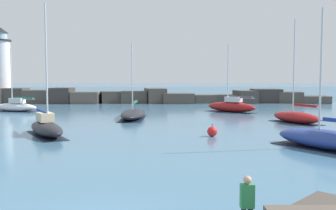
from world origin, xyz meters
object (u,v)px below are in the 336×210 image
sailboat_moored_0 (133,114)px  sailboat_moored_1 (46,127)px  lighthouse (2,71)px  sailboat_moored_7 (296,117)px  mooring_buoy_orange_near (212,131)px  sailboat_moored_2 (231,106)px  sailboat_moored_4 (16,106)px  person_on_rocks (247,203)px  sailboat_moored_3 (326,139)px

sailboat_moored_0 → sailboat_moored_1: sailboat_moored_1 is taller
lighthouse → sailboat_moored_0: size_ratio=1.53×
sailboat_moored_7 → mooring_buoy_orange_near: sailboat_moored_7 is taller
sailboat_moored_2 → sailboat_moored_4: size_ratio=1.06×
mooring_buoy_orange_near → person_on_rocks: bearing=-95.0°
sailboat_moored_4 → sailboat_moored_3: bearing=-42.3°
lighthouse → sailboat_moored_2: size_ratio=1.53×
sailboat_moored_0 → mooring_buoy_orange_near: bearing=-61.8°
sailboat_moored_0 → sailboat_moored_4: bearing=151.0°
sailboat_moored_3 → sailboat_moored_2: bearing=92.5°
sailboat_moored_0 → mooring_buoy_orange_near: (6.52, -12.16, -0.13)m
lighthouse → sailboat_moored_0: lighthouse is taller
sailboat_moored_0 → mooring_buoy_orange_near: 13.80m
sailboat_moored_2 → person_on_rocks: size_ratio=5.05×
sailboat_moored_1 → sailboat_moored_2: 25.20m
sailboat_moored_1 → sailboat_moored_3: (18.14, -5.50, -0.05)m
sailboat_moored_0 → sailboat_moored_4: size_ratio=1.06×
mooring_buoy_orange_near → sailboat_moored_7: bearing=41.5°
sailboat_moored_3 → sailboat_moored_4: 37.85m
lighthouse → sailboat_moored_7: lighthouse is taller
sailboat_moored_2 → person_on_rocks: bearing=-100.2°
sailboat_moored_1 → person_on_rocks: sailboat_moored_1 is taller
sailboat_moored_7 → person_on_rocks: bearing=-112.8°
sailboat_moored_0 → sailboat_moored_7: size_ratio=0.86×
sailboat_moored_2 → sailboat_moored_3: 24.05m
person_on_rocks → sailboat_moored_2: bearing=79.8°
person_on_rocks → mooring_buoy_orange_near: bearing=85.0°
sailboat_moored_2 → sailboat_moored_4: bearing=176.9°
mooring_buoy_orange_near → person_on_rocks: 17.06m
sailboat_moored_7 → mooring_buoy_orange_near: (-8.98, -7.93, -0.22)m
sailboat_moored_0 → sailboat_moored_2: size_ratio=1.00×
sailboat_moored_4 → person_on_rocks: bearing=-61.5°
person_on_rocks → sailboat_moored_7: bearing=67.2°
sailboat_moored_0 → sailboat_moored_3: size_ratio=1.00×
sailboat_moored_7 → sailboat_moored_0: bearing=164.7°
sailboat_moored_1 → sailboat_moored_3: sailboat_moored_1 is taller
lighthouse → sailboat_moored_3: size_ratio=1.52×
mooring_buoy_orange_near → sailboat_moored_4: bearing=136.6°
sailboat_moored_2 → sailboat_moored_7: 11.93m
sailboat_moored_4 → person_on_rocks: (20.40, -37.64, 0.28)m
sailboat_moored_2 → mooring_buoy_orange_near: bearing=-104.7°
sailboat_moored_0 → sailboat_moored_1: size_ratio=0.88×
sailboat_moored_1 → sailboat_moored_7: 22.23m
sailboat_moored_1 → sailboat_moored_2: bearing=47.3°
person_on_rocks → sailboat_moored_3: bearing=58.1°
lighthouse → sailboat_moored_0: bearing=-47.0°
sailboat_moored_2 → sailboat_moored_4: (-26.92, 1.46, -0.10)m
sailboat_moored_3 → sailboat_moored_4: sailboat_moored_3 is taller
sailboat_moored_0 → sailboat_moored_4: sailboat_moored_4 is taller
sailboat_moored_2 → sailboat_moored_7: (3.93, -11.27, -0.15)m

